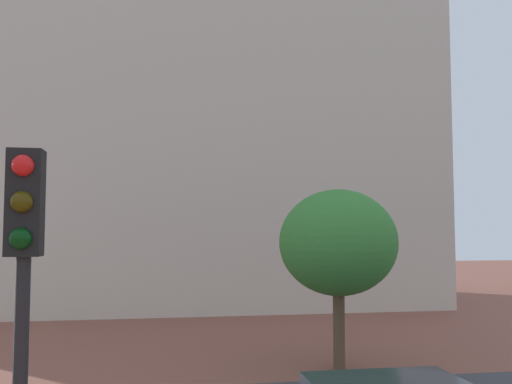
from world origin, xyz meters
TOP-DOWN VIEW (x-y plane):
  - landmark_building at (-2.10, 29.31)m, footprint 28.96×12.57m
  - traffic_light_pole at (-3.69, 1.80)m, footprint 0.28×0.34m
  - tree_curb_far at (2.62, 12.64)m, footprint 3.43×3.43m

SIDE VIEW (x-z plane):
  - traffic_light_pole at x=-3.69m, z-range 0.91..5.50m
  - tree_curb_far at x=2.62m, z-range 1.01..6.16m
  - landmark_building at x=-2.10m, z-range -5.63..26.20m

